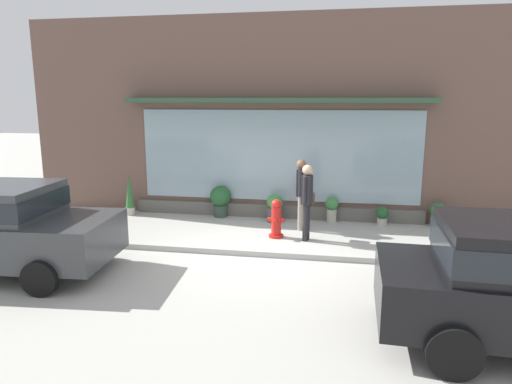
% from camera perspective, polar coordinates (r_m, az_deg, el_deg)
% --- Properties ---
extents(ground_plane, '(60.00, 60.00, 0.00)m').
position_cam_1_polar(ground_plane, '(9.87, -0.12, -7.45)').
color(ground_plane, '#B2AFA8').
extents(curb_strip, '(14.00, 0.24, 0.12)m').
position_cam_1_polar(curb_strip, '(9.66, -0.34, -7.49)').
color(curb_strip, '#B2B2AD').
rests_on(curb_strip, ground_plane).
extents(storefront, '(14.00, 0.81, 5.38)m').
position_cam_1_polar(storefront, '(12.49, 2.54, 8.86)').
color(storefront, brown).
rests_on(storefront, ground_plane).
extents(fire_hydrant, '(0.41, 0.38, 0.91)m').
position_cam_1_polar(fire_hydrant, '(10.78, 2.53, -3.35)').
color(fire_hydrant, red).
rests_on(fire_hydrant, ground_plane).
extents(pedestrian_with_handbag, '(0.29, 0.62, 1.76)m').
position_cam_1_polar(pedestrian_with_handbag, '(10.49, 6.37, -0.58)').
color(pedestrian_with_handbag, '#232328').
rests_on(pedestrian_with_handbag, ground_plane).
extents(pedestrian_passerby, '(0.23, 0.49, 1.76)m').
position_cam_1_polar(pedestrian_passerby, '(11.33, 5.61, 0.43)').
color(pedestrian_passerby, '#9E9384').
rests_on(pedestrian_passerby, ground_plane).
extents(potted_plant_window_left, '(0.58, 0.58, 0.87)m').
position_cam_1_polar(potted_plant_window_left, '(12.67, -4.42, -0.87)').
color(potted_plant_window_left, '#33473D').
rests_on(potted_plant_window_left, ground_plane).
extents(potted_plant_corner_tall, '(0.27, 0.27, 1.20)m').
position_cam_1_polar(potted_plant_corner_tall, '(13.30, -15.42, -0.31)').
color(potted_plant_corner_tall, '#B7B2A3').
rests_on(potted_plant_corner_tall, ground_plane).
extents(potted_plant_doorstep, '(0.41, 0.41, 0.64)m').
position_cam_1_polar(potted_plant_doorstep, '(12.51, 21.66, -2.54)').
color(potted_plant_doorstep, '#B7B2A3').
rests_on(potted_plant_doorstep, ground_plane).
extents(potted_plant_near_hydrant, '(0.32, 0.32, 0.48)m').
position_cam_1_polar(potted_plant_near_hydrant, '(12.27, 15.41, -2.80)').
color(potted_plant_near_hydrant, '#B7B2A3').
rests_on(potted_plant_near_hydrant, ground_plane).
extents(potted_plant_trailing_edge, '(0.43, 0.43, 0.75)m').
position_cam_1_polar(potted_plant_trailing_edge, '(12.14, 2.32, -1.91)').
color(potted_plant_trailing_edge, '#4C4C51').
rests_on(potted_plant_trailing_edge, ground_plane).
extents(potted_plant_low_front, '(0.34, 0.34, 0.66)m').
position_cam_1_polar(potted_plant_low_front, '(12.27, 9.39, -1.98)').
color(potted_plant_low_front, '#B7B2A3').
rests_on(potted_plant_low_front, ground_plane).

